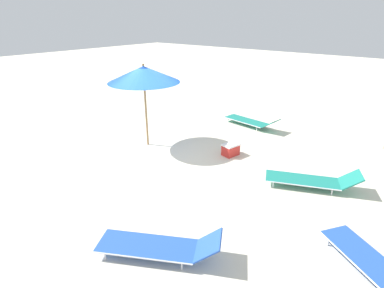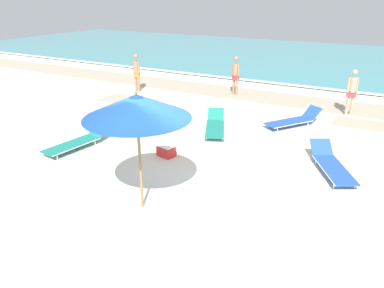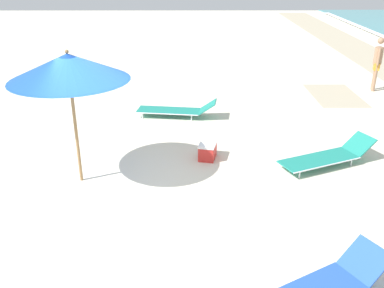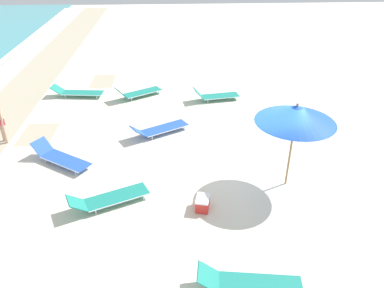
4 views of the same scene
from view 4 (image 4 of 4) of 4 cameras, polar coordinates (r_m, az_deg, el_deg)
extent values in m
cube|color=beige|center=(11.82, 8.65, -5.16)|extent=(60.00, 60.00, 0.16)
cube|color=#B3A68B|center=(15.07, -22.42, 1.38)|extent=(1.75, 1.22, 0.00)
cube|color=#B3A68B|center=(19.51, -13.40, 9.32)|extent=(1.90, 1.10, 0.00)
cylinder|color=#9E7547|center=(11.04, 14.77, -0.97)|extent=(0.06, 0.06, 2.32)
cone|color=blue|center=(10.51, 15.59, 4.45)|extent=(2.22, 2.22, 0.49)
cylinder|color=#163D95|center=(10.61, 15.41, 3.31)|extent=(2.15, 2.15, 0.01)
sphere|color=#9E7547|center=(10.40, 15.79, 5.82)|extent=(0.07, 0.07, 0.07)
cube|color=#1E8475|center=(10.74, -11.33, -7.85)|extent=(1.26, 1.84, 0.03)
cylinder|color=silver|center=(10.51, -10.83, -8.76)|extent=(0.74, 1.61, 0.03)
cylinder|color=silver|center=(10.98, -11.80, -6.97)|extent=(0.74, 1.61, 0.03)
cube|color=#1E8475|center=(10.50, -17.16, -8.62)|extent=(0.71, 0.65, 0.36)
cylinder|color=silver|center=(10.75, -7.38, -8.05)|extent=(0.03, 0.03, 0.16)
cylinder|color=silver|center=(11.14, -8.32, -6.59)|extent=(0.03, 0.03, 0.16)
cylinder|color=silver|center=(10.50, -14.44, -9.98)|extent=(0.03, 0.03, 0.16)
cylinder|color=silver|center=(10.90, -15.12, -8.40)|extent=(0.03, 0.03, 0.16)
cube|color=#1E8475|center=(17.33, -7.53, 7.84)|extent=(1.43, 1.82, 0.03)
cylinder|color=silver|center=(17.08, -7.05, 7.53)|extent=(0.95, 1.52, 0.03)
cylinder|color=silver|center=(17.57, -7.99, 8.13)|extent=(0.95, 1.52, 0.03)
cube|color=#1E8475|center=(16.83, -10.79, 7.64)|extent=(0.69, 0.63, 0.44)
cylinder|color=silver|center=(17.45, -5.10, 7.81)|extent=(0.03, 0.03, 0.16)
cylinder|color=silver|center=(17.86, -5.94, 8.31)|extent=(0.03, 0.03, 0.16)
cylinder|color=silver|center=(16.87, -9.17, 6.73)|extent=(0.03, 0.03, 0.16)
cylinder|color=silver|center=(17.30, -9.93, 7.27)|extent=(0.03, 0.03, 0.16)
cube|color=blue|center=(14.04, -4.11, 2.47)|extent=(1.39, 1.83, 0.03)
cylinder|color=silver|center=(13.81, -3.51, 1.98)|extent=(0.89, 1.55, 0.03)
cylinder|color=silver|center=(14.28, -4.70, 2.94)|extent=(0.89, 1.55, 0.03)
cube|color=blue|center=(13.54, -8.20, 1.92)|extent=(0.72, 0.68, 0.36)
cylinder|color=silver|center=(14.19, -1.17, 2.42)|extent=(0.03, 0.03, 0.16)
cylinder|color=silver|center=(14.58, -2.22, 3.21)|extent=(0.03, 0.03, 0.16)
cylinder|color=silver|center=(13.62, -6.11, 0.96)|extent=(0.03, 0.03, 0.16)
cylinder|color=silver|center=(14.02, -7.06, 1.82)|extent=(0.03, 0.03, 0.16)
cube|color=#1E8475|center=(8.52, 10.41, -20.42)|extent=(0.82, 1.82, 0.03)
cylinder|color=silver|center=(8.71, 10.24, -18.90)|extent=(0.26, 1.74, 0.03)
cube|color=#1E8475|center=(8.33, 2.50, -19.59)|extent=(0.63, 0.54, 0.34)
cylinder|color=silver|center=(8.86, 14.87, -19.46)|extent=(0.03, 0.03, 0.16)
cylinder|color=silver|center=(8.70, 5.45, -19.47)|extent=(0.03, 0.03, 0.16)
cube|color=blue|center=(12.73, -18.69, -2.38)|extent=(1.48, 1.79, 0.03)
cylinder|color=silver|center=(12.58, -19.69, -3.00)|extent=(1.01, 1.47, 0.03)
cylinder|color=silver|center=(12.89, -17.73, -1.78)|extent=(1.01, 1.47, 0.03)
cube|color=blue|center=(13.39, -21.91, -0.35)|extent=(0.70, 0.66, 0.41)
cylinder|color=silver|center=(12.18, -17.32, -4.23)|extent=(0.03, 0.03, 0.16)
cylinder|color=silver|center=(12.46, -15.65, -3.12)|extent=(0.03, 0.03, 0.16)
cylinder|color=silver|center=(13.13, -21.45, -2.37)|extent=(0.03, 0.03, 0.16)
cylinder|color=silver|center=(13.38, -19.81, -1.38)|extent=(0.03, 0.03, 0.16)
cube|color=#1E8475|center=(17.82, -16.34, 7.50)|extent=(0.79, 1.88, 0.03)
cylinder|color=silver|center=(17.56, -16.63, 7.12)|extent=(0.22, 1.82, 0.03)
cylinder|color=silver|center=(18.08, -16.06, 7.87)|extent=(0.22, 1.82, 0.03)
cube|color=#1E8475|center=(18.16, -19.85, 7.87)|extent=(0.62, 0.53, 0.34)
cylinder|color=silver|center=(17.41, -14.31, 6.92)|extent=(0.03, 0.03, 0.16)
cylinder|color=silver|center=(17.86, -13.88, 7.58)|extent=(0.03, 0.03, 0.16)
cylinder|color=silver|center=(17.88, -18.71, 6.85)|extent=(0.03, 0.03, 0.16)
cylinder|color=silver|center=(18.31, -18.19, 7.50)|extent=(0.03, 0.03, 0.16)
cube|color=#1E8475|center=(16.83, 4.36, 7.33)|extent=(0.86, 1.72, 0.03)
cylinder|color=silver|center=(16.57, 4.65, 6.93)|extent=(0.30, 1.63, 0.03)
cylinder|color=silver|center=(17.10, 4.07, 7.71)|extent=(0.30, 1.63, 0.03)
cube|color=#1E8475|center=(16.50, 1.00, 7.71)|extent=(0.63, 0.47, 0.43)
cylinder|color=silver|center=(16.83, 6.70, 6.86)|extent=(0.03, 0.03, 0.16)
cylinder|color=silver|center=(17.28, 6.17, 7.52)|extent=(0.03, 0.03, 0.16)
cylinder|color=silver|center=(16.48, 2.44, 6.51)|extent=(0.03, 0.03, 0.16)
cylinder|color=silver|center=(16.93, 2.00, 7.19)|extent=(0.03, 0.03, 0.16)
cylinder|color=tan|center=(14.74, -26.70, 1.71)|extent=(0.11, 0.11, 0.90)
cylinder|color=tan|center=(14.92, -26.98, 1.96)|extent=(0.11, 0.11, 0.90)
cube|color=#D13D4C|center=(14.68, -27.17, 3.10)|extent=(0.34, 0.34, 0.24)
cylinder|color=tan|center=(14.38, -27.22, 4.12)|extent=(0.08, 0.08, 0.55)
cube|color=red|center=(10.31, 1.63, -9.12)|extent=(0.54, 0.44, 0.32)
cube|color=white|center=(10.20, 1.65, -8.31)|extent=(0.56, 0.45, 0.05)
camera|label=1|loc=(15.85, -17.10, 19.03)|focal=28.00mm
camera|label=2|loc=(16.34, 32.42, 17.97)|focal=35.00mm
camera|label=3|loc=(16.82, 0.67, 21.51)|focal=40.00mm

